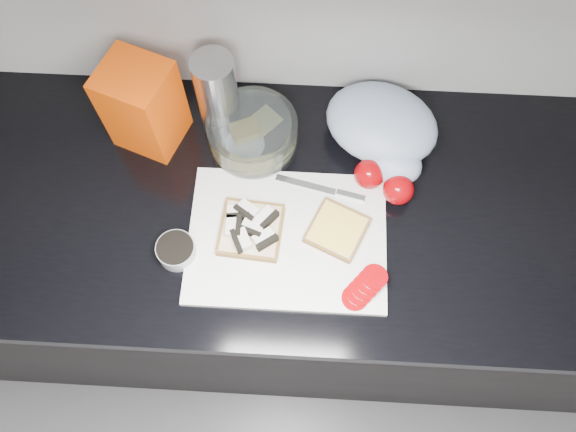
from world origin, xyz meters
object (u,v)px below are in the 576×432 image
object	(u,v)px
glass_bowl	(253,134)
bread_bag	(143,106)
steel_canister	(217,95)
cutting_board	(287,238)

from	to	relation	value
glass_bowl	bread_bag	size ratio (longest dim) A/B	0.93
glass_bowl	steel_canister	xyz separation A→B (m)	(-0.07, 0.05, 0.06)
bread_bag	cutting_board	bearing A→B (deg)	-17.14
glass_bowl	bread_bag	world-z (taller)	bread_bag
glass_bowl	bread_bag	distance (m)	0.23
bread_bag	steel_canister	size ratio (longest dim) A/B	1.00
glass_bowl	steel_canister	bearing A→B (deg)	145.93
cutting_board	bread_bag	bearing A→B (deg)	142.46
cutting_board	steel_canister	size ratio (longest dim) A/B	1.93
bread_bag	steel_canister	bearing A→B (deg)	33.23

